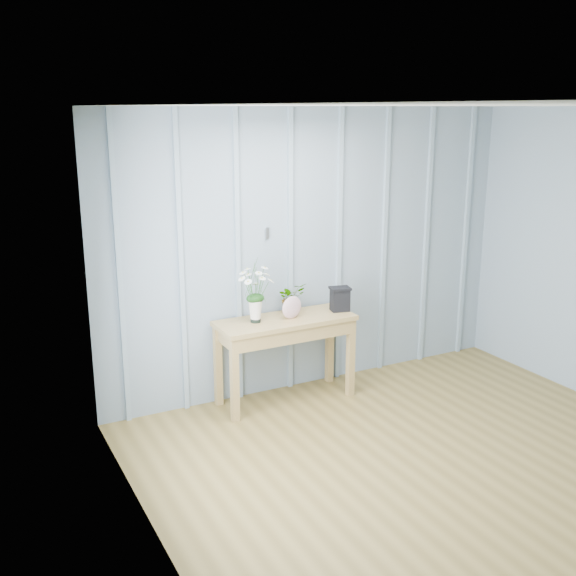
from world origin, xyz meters
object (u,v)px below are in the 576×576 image
sideboard (285,331)px  daisy_vase (255,283)px  carved_box (340,299)px  felt_disc_vessel (292,307)px

sideboard → daisy_vase: bearing=174.9°
sideboard → carved_box: bearing=-2.6°
sideboard → felt_disc_vessel: 0.22m
felt_disc_vessel → sideboard: bearing=142.1°
daisy_vase → sideboard: bearing=-5.1°
daisy_vase → felt_disc_vessel: 0.40m
daisy_vase → carved_box: bearing=-3.4°
carved_box → felt_disc_vessel: bearing=-179.6°
sideboard → carved_box: (0.53, -0.02, 0.22)m
carved_box → sideboard: bearing=177.4°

